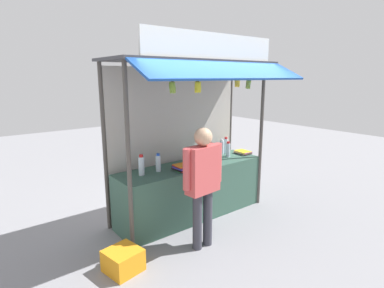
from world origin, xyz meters
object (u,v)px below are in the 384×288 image
Objects in this scene: water_bottle_far_left at (228,150)px; magazine_stack_rear_center at (182,167)px; banana_bunch_leftmost at (237,82)px; magazine_stack_back_right at (209,165)px; plastic_crate at (123,260)px; water_bottle_left at (219,151)px; water_bottle_mid_left at (222,147)px; magazine_stack_far_right at (243,152)px; water_bottle_front_left at (226,146)px; vendor_person at (203,177)px; water_bottle_center at (158,163)px; banana_bunch_inner_right at (173,87)px; banana_bunch_rightmost at (248,84)px; banana_bunch_inner_left at (198,87)px; water_bottle_front_right at (141,166)px.

water_bottle_far_left is 1.07× the size of magazine_stack_rear_center.
magazine_stack_back_right is at bearing 156.82° from banana_bunch_leftmost.
water_bottle_left is at bearing 18.49° from plastic_crate.
water_bottle_mid_left is 0.95× the size of magazine_stack_far_right.
water_bottle_front_left is at bearing 54.43° from water_bottle_far_left.
vendor_person is at bearing -8.75° from plastic_crate.
water_bottle_mid_left reaches higher than magazine_stack_rear_center.
water_bottle_center is 0.85× the size of banana_bunch_inner_right.
banana_bunch_rightmost is at bearing -106.12° from water_bottle_front_left.
banana_bunch_leftmost is 0.71× the size of plastic_crate.
banana_bunch_inner_left and banana_bunch_leftmost have the same top height.
magazine_stack_far_right is at bearing 13.03° from banana_bunch_inner_right.
water_bottle_far_left is at bearing -101.12° from water_bottle_mid_left.
water_bottle_front_left is at bearing 56.35° from banana_bunch_leftmost.
water_bottle_left is at bearing -144.50° from water_bottle_mid_left.
water_bottle_left is 0.62m from magazine_stack_back_right.
vendor_person is at bearing -146.58° from water_bottle_far_left.
water_bottle_left is at bearing 172.31° from magazine_stack_far_right.
banana_bunch_rightmost is 1.11× the size of banana_bunch_leftmost.
water_bottle_center is at bearing 150.18° from magazine_stack_rear_center.
water_bottle_front_right is 1.11× the size of water_bottle_center.
magazine_stack_rear_center is at bearing -163.86° from water_bottle_front_left.
water_bottle_left is at bearing 29.39° from banana_bunch_inner_left.
water_bottle_front_right is 1.73m from water_bottle_far_left.
magazine_stack_back_right reaches higher than magazine_stack_far_right.
water_bottle_front_left is 0.92× the size of banana_bunch_inner_left.
water_bottle_mid_left is 0.94× the size of banana_bunch_rightmost.
banana_bunch_rightmost is at bearing 5.88° from plastic_crate.
vendor_person reaches higher than water_bottle_left.
banana_bunch_rightmost is (0.66, -0.17, 1.25)m from magazine_stack_back_right.
water_bottle_far_left is 2.66m from plastic_crate.
water_bottle_front_right is 1.17× the size of magazine_stack_back_right.
water_bottle_far_left reaches higher than water_bottle_left.
water_bottle_front_right is 0.64m from magazine_stack_rear_center.
magazine_stack_back_right is 0.88× the size of magazine_stack_far_right.
banana_bunch_leftmost is at bearing -20.04° from magazine_stack_rear_center.
banana_bunch_leftmost is 1.64m from vendor_person.
magazine_stack_rear_center is at bearing 159.96° from banana_bunch_leftmost.
magazine_stack_rear_center is at bearing -175.17° from magazine_stack_far_right.
vendor_person is at bearing -141.62° from water_bottle_mid_left.
banana_bunch_inner_left is (0.05, -0.31, 1.23)m from magazine_stack_rear_center.
water_bottle_far_left is at bearing 176.51° from magazine_stack_far_right.
water_bottle_front_left reaches higher than water_bottle_center.
banana_bunch_inner_right is at bearing -167.85° from magazine_stack_back_right.
water_bottle_mid_left is at bearing 78.88° from water_bottle_far_left.
vendor_person reaches higher than water_bottle_mid_left.
water_bottle_front_left reaches higher than water_bottle_left.
magazine_stack_back_right is at bearing 38.02° from vendor_person.
banana_bunch_rightmost is (-0.40, -0.43, 1.27)m from magazine_stack_far_right.
banana_bunch_inner_left reaches higher than plastic_crate.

